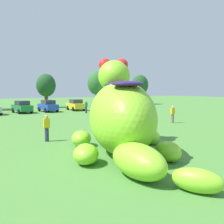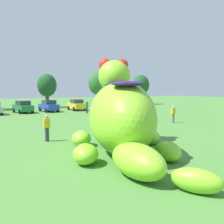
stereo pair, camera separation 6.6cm
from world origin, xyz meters
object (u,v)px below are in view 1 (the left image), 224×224
at_px(spectator_near_inflatable, 47,128).
at_px(spectator_mid_field, 135,111).
at_px(spectator_wandering, 86,107).
at_px(car_green, 22,107).
at_px(car_blue, 48,106).
at_px(car_yellow, 76,105).
at_px(box_truck, 115,99).
at_px(spectator_by_cars, 173,114).
at_px(giant_inflatable_creature, 122,116).

relative_size(spectator_near_inflatable, spectator_mid_field, 1.00).
bearing_deg(spectator_wandering, spectator_near_inflatable, -121.43).
distance_m(car_green, car_blue, 3.67).
height_order(car_blue, car_yellow, same).
relative_size(car_green, spectator_near_inflatable, 2.52).
relative_size(car_green, car_yellow, 1.04).
xyz_separation_m(spectator_near_inflatable, spectator_mid_field, (12.33, 7.92, 0.00)).
xyz_separation_m(box_truck, spectator_by_cars, (-4.86, -19.77, -0.75)).
xyz_separation_m(giant_inflatable_creature, car_yellow, (7.69, 26.09, -1.08)).
bearing_deg(spectator_mid_field, box_truck, 68.36).
bearing_deg(car_yellow, spectator_mid_field, -81.49).
distance_m(box_truck, spectator_by_cars, 20.38).
xyz_separation_m(car_yellow, spectator_near_inflatable, (-10.34, -21.23, -0.01)).
bearing_deg(car_green, box_truck, 5.90).
relative_size(giant_inflatable_creature, box_truck, 1.64).
relative_size(spectator_mid_field, spectator_by_cars, 1.00).
height_order(car_green, car_blue, same).
xyz_separation_m(car_yellow, spectator_by_cars, (2.89, -18.55, -0.01)).
distance_m(car_yellow, spectator_mid_field, 13.45).
distance_m(car_yellow, spectator_near_inflatable, 23.62).
xyz_separation_m(car_blue, spectator_by_cars, (7.34, -18.25, -0.01)).
height_order(box_truck, spectator_wandering, box_truck).
bearing_deg(car_blue, box_truck, 7.10).
xyz_separation_m(car_green, car_blue, (3.67, 0.12, 0.00)).
bearing_deg(spectator_mid_field, car_green, 128.11).
xyz_separation_m(spectator_near_inflatable, spectator_by_cars, (13.23, 2.68, 0.00)).
height_order(giant_inflatable_creature, car_blue, giant_inflatable_creature).
height_order(giant_inflatable_creature, car_yellow, giant_inflatable_creature).
xyz_separation_m(car_green, box_truck, (15.87, 1.64, 0.74)).
height_order(giant_inflatable_creature, car_green, giant_inflatable_creature).
height_order(car_green, spectator_mid_field, car_green).
bearing_deg(box_truck, spectator_by_cars, -103.82).
bearing_deg(giant_inflatable_creature, spectator_by_cars, 35.46).
bearing_deg(spectator_by_cars, spectator_wandering, 103.92).
distance_m(spectator_near_inflatable, spectator_wandering, 18.96).
xyz_separation_m(giant_inflatable_creature, car_blue, (3.24, 25.79, -1.08)).
distance_m(box_truck, spectator_mid_field, 15.64).
height_order(box_truck, spectator_mid_field, box_truck).
xyz_separation_m(car_blue, box_truck, (12.20, 1.52, 0.74)).
distance_m(box_truck, spectator_near_inflatable, 28.84).
bearing_deg(spectator_near_inflatable, car_blue, 74.27).
distance_m(car_yellow, box_truck, 7.88).
bearing_deg(spectator_near_inflatable, car_green, 83.89).
distance_m(giant_inflatable_creature, spectator_wandering, 22.27).
height_order(car_blue, spectator_wandering, car_blue).
bearing_deg(spectator_near_inflatable, spectator_by_cars, 11.43).
xyz_separation_m(car_blue, spectator_near_inflatable, (-5.90, -20.93, -0.01)).
bearing_deg(spectator_by_cars, car_blue, 111.90).
relative_size(spectator_mid_field, spectator_wandering, 1.00).
bearing_deg(giant_inflatable_creature, car_yellow, 73.58).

